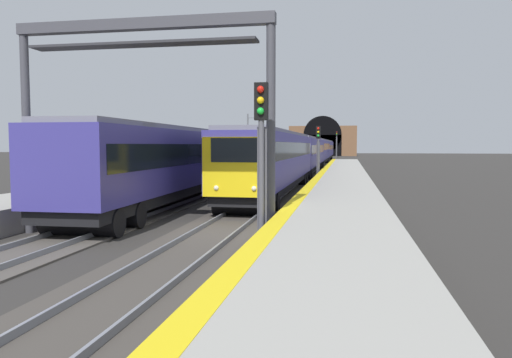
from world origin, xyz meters
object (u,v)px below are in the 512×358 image
object	(u,v)px
railway_signal_far	(337,142)
overhead_signal_gantry	(142,73)
catenary_mast_near	(248,139)
train_main_approaching	(312,151)
railway_signal_near	(261,148)
railway_signal_mid	(318,147)
train_adjacent_platform	(253,153)

from	to	relation	value
railway_signal_far	overhead_signal_gantry	bearing A→B (deg)	-2.37
catenary_mast_near	overhead_signal_gantry	bearing A→B (deg)	-171.83
train_main_approaching	railway_signal_near	size ratio (longest dim) A/B	17.97
railway_signal_near	overhead_signal_gantry	world-z (taller)	overhead_signal_gantry
railway_signal_mid	train_main_approaching	bearing A→B (deg)	-174.59
train_main_approaching	railway_signal_mid	distance (m)	19.56
train_adjacent_platform	railway_signal_far	distance (m)	68.47
railway_signal_near	train_main_approaching	bearing A→B (deg)	-177.76
railway_signal_near	overhead_signal_gantry	xyz separation A→B (m)	(1.14, 4.06, 2.38)
train_main_approaching	railway_signal_near	world-z (taller)	railway_signal_near
railway_signal_mid	overhead_signal_gantry	size ratio (longest dim) A/B	0.53
train_adjacent_platform	railway_signal_far	bearing A→B (deg)	-6.49
train_adjacent_platform	railway_signal_mid	distance (m)	7.19
train_main_approaching	catenary_mast_near	xyz separation A→B (m)	(11.65, 10.50, 1.75)
railway_signal_near	railway_signal_mid	bearing A→B (deg)	-180.00
train_main_approaching	railway_signal_near	bearing A→B (deg)	2.31
train_adjacent_platform	train_main_approaching	bearing A→B (deg)	-16.71
train_main_approaching	railway_signal_mid	bearing A→B (deg)	5.48
train_adjacent_platform	catenary_mast_near	distance (m)	28.38
railway_signal_near	railway_signal_mid	xyz separation A→B (m)	(27.67, -0.00, -0.10)
overhead_signal_gantry	catenary_mast_near	xyz separation A→B (m)	(57.65, 8.28, -1.35)
railway_signal_far	catenary_mast_near	size ratio (longest dim) A/B	0.79
railway_signal_far	overhead_signal_gantry	world-z (taller)	overhead_signal_gantry
railway_signal_near	railway_signal_far	bearing A→B (deg)	-180.00
train_main_approaching	railway_signal_near	distance (m)	47.18
catenary_mast_near	train_adjacent_platform	bearing A→B (deg)	-167.65
train_adjacent_platform	railway_signal_mid	bearing A→B (deg)	-119.99
railway_signal_mid	railway_signal_far	bearing A→B (deg)	-180.00
railway_signal_mid	overhead_signal_gantry	distance (m)	26.95
railway_signal_mid	catenary_mast_near	distance (m)	33.50
overhead_signal_gantry	catenary_mast_near	world-z (taller)	catenary_mast_near
overhead_signal_gantry	train_adjacent_platform	bearing A→B (deg)	4.24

